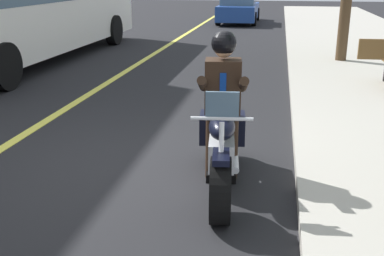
% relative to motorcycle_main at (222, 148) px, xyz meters
% --- Properties ---
extents(ground_plane, '(80.00, 80.00, 0.00)m').
position_rel_motorcycle_main_xyz_m(ground_plane, '(-0.36, -1.15, -0.45)').
color(ground_plane, black).
extents(motorcycle_main, '(2.22, 0.74, 1.26)m').
position_rel_motorcycle_main_xyz_m(motorcycle_main, '(0.00, 0.00, 0.00)').
color(motorcycle_main, black).
rests_on(motorcycle_main, ground_plane).
extents(rider_main, '(0.66, 0.60, 1.74)m').
position_rel_motorcycle_main_xyz_m(rider_main, '(-0.19, -0.02, 0.58)').
color(rider_main, black).
rests_on(rider_main, ground_plane).
extents(car_dark, '(4.60, 1.92, 1.40)m').
position_rel_motorcycle_main_xyz_m(car_dark, '(-19.05, -1.46, 0.24)').
color(car_dark, navy).
rests_on(car_dark, ground_plane).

